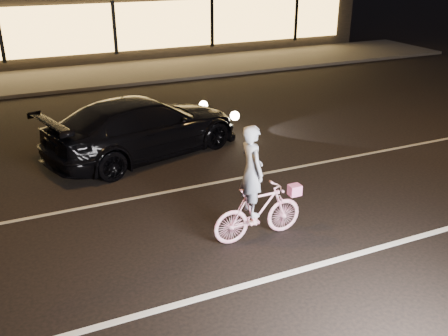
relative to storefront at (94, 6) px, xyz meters
name	(u,v)px	position (x,y,z in m)	size (l,w,h in m)	color
ground	(298,216)	(0.00, -18.97, -2.15)	(90.00, 90.00, 0.00)	black
lane_stripe_near	(347,257)	(0.00, -20.47, -2.14)	(60.00, 0.12, 0.01)	silver
lane_stripe_far	(250,176)	(0.00, -16.97, -2.14)	(60.00, 0.10, 0.01)	gray
sidewalk	(128,73)	(0.00, -5.97, -2.09)	(30.00, 4.00, 0.12)	#383533
storefront	(94,6)	(0.00, 0.00, 0.00)	(25.40, 8.42, 4.20)	black
cyclist	(256,200)	(-1.10, -19.32, -1.41)	(1.65, 0.57, 2.08)	#E23C7A
sedan	(144,127)	(-1.75, -14.74, -1.44)	(5.27, 3.33, 1.42)	black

